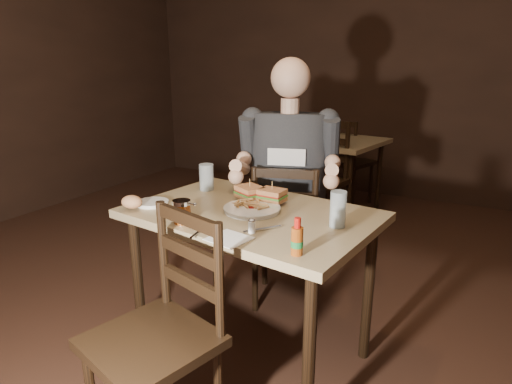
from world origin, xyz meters
The scene contains 23 objects.
room_shell centered at (0.00, 0.00, 1.40)m, with size 7.00×7.00×7.00m.
main_table centered at (0.03, 0.28, 0.68)m, with size 1.21×0.89×0.77m.
bg_table centered at (-0.25, 2.45, 0.68)m, with size 0.93×0.93×0.77m.
chair_far centered at (-0.02, 0.84, 0.45)m, with size 0.41×0.45×0.90m, color black, non-canonical shape.
chair_near centered at (-0.03, -0.38, 0.46)m, with size 0.42×0.46×0.91m, color black, non-canonical shape.
bg_chair_far centered at (-0.25, 3.00, 0.45)m, with size 0.42×0.46×0.91m, color black, non-canonical shape.
bg_chair_near centered at (-0.25, 1.90, 0.50)m, with size 0.46×0.50×0.99m, color black, non-canonical shape.
diner centered at (-0.01, 0.79, 0.97)m, with size 0.58×0.46×1.01m, color #292B2D, non-canonical shape.
dinner_plate centered at (0.04, 0.27, 0.78)m, with size 0.26×0.26×0.01m, color white.
sandwich_left centered at (-0.05, 0.42, 0.84)m, with size 0.13×0.11×0.11m, color tan, non-canonical shape.
sandwich_right centered at (0.07, 0.42, 0.84)m, with size 0.12×0.10×0.10m, color tan, non-canonical shape.
fries_pile centered at (0.03, 0.29, 0.80)m, with size 0.22×0.16×0.04m, color #E5B26D, non-canonical shape.
ketchup_dollop centered at (0.04, 0.27, 0.79)m, with size 0.04×0.04×0.01m, color maroon.
glass_left centered at (-0.35, 0.48, 0.84)m, with size 0.08×0.08×0.14m, color silver.
glass_right centered at (0.45, 0.27, 0.85)m, with size 0.07×0.07×0.15m, color silver.
hot_sauce centered at (0.41, -0.07, 0.84)m, with size 0.04×0.04×0.14m, color #8B3D10, non-canonical shape.
salt_shaker centered at (0.16, 0.04, 0.80)m, with size 0.03×0.03×0.06m, color white, non-canonical shape.
syrup_dispenser centered at (-0.16, 0.00, 0.82)m, with size 0.08×0.08×0.10m, color #8B3D10, non-canonical shape.
napkin centered at (0.12, -0.06, 0.77)m, with size 0.15×0.14×0.00m, color white.
knife centered at (-0.03, -0.04, 0.78)m, with size 0.01×0.18×0.00m, color silver.
fork centered at (0.19, 0.08, 0.78)m, with size 0.01×0.17×0.01m, color silver.
side_plate centered at (-0.44, 0.14, 0.78)m, with size 0.15×0.15×0.01m, color white.
bread_roll centered at (-0.47, 0.02, 0.81)m, with size 0.10×0.08×0.06m, color tan.
Camera 1 is at (0.94, -1.39, 1.42)m, focal length 30.00 mm.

